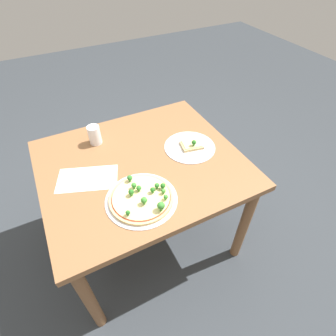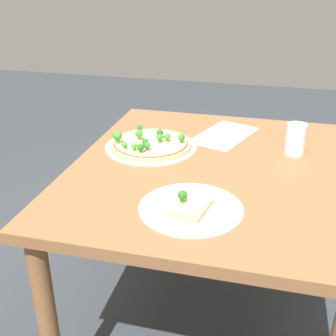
{
  "view_description": "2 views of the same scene",
  "coord_description": "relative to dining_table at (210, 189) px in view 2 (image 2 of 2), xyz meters",
  "views": [
    {
      "loc": [
        0.35,
        1.01,
        1.7
      ],
      "look_at": [
        -0.1,
        0.13,
        0.74
      ],
      "focal_mm": 28.0,
      "sensor_mm": 36.0,
      "label": 1
    },
    {
      "loc": [
        -1.3,
        -0.17,
        1.34
      ],
      "look_at": [
        -0.1,
        0.13,
        0.74
      ],
      "focal_mm": 45.0,
      "sensor_mm": 36.0,
      "label": 2
    }
  ],
  "objects": [
    {
      "name": "ground_plane",
      "position": [
        0.0,
        0.0,
        -0.63
      ],
      "size": [
        8.0,
        8.0,
        0.0
      ],
      "primitive_type": "plane",
      "color": "#33383D"
    },
    {
      "name": "dining_table",
      "position": [
        0.0,
        0.0,
        0.0
      ],
      "size": [
        1.08,
        0.94,
        0.72
      ],
      "color": "brown",
      "rests_on": "ground_plane"
    },
    {
      "name": "pizza_tray_whole",
      "position": [
        0.1,
        0.25,
        0.11
      ],
      "size": [
        0.34,
        0.34,
        0.07
      ],
      "color": "silver",
      "rests_on": "dining_table"
    },
    {
      "name": "pizza_tray_slice",
      "position": [
        -0.31,
        0.01,
        0.1
      ],
      "size": [
        0.3,
        0.3,
        0.06
      ],
      "color": "silver",
      "rests_on": "dining_table"
    },
    {
      "name": "drinking_cup",
      "position": [
        0.17,
        -0.28,
        0.15
      ],
      "size": [
        0.07,
        0.07,
        0.11
      ],
      "primitive_type": "cylinder",
      "color": "white",
      "rests_on": "dining_table"
    },
    {
      "name": "paper_menu",
      "position": [
        0.3,
        -0.01,
        0.1
      ],
      "size": [
        0.34,
        0.27,
        0.0
      ],
      "primitive_type": "cube",
      "rotation": [
        0.0,
        0.0,
        -0.35
      ],
      "color": "white",
      "rests_on": "dining_table"
    }
  ]
}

